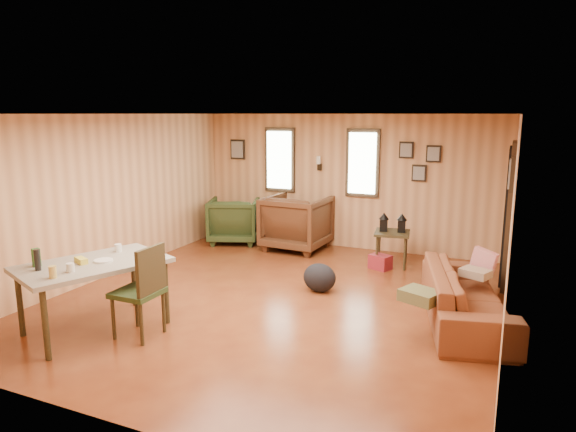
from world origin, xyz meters
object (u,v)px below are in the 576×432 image
Objects in this scene: recliner_brown at (297,220)px; side_table at (392,230)px; recliner_green at (234,218)px; end_table at (270,221)px; dining_table at (92,269)px; sofa at (467,288)px.

side_table is (1.79, -0.32, 0.05)m from recliner_brown.
recliner_green is 0.71m from end_table.
dining_table is at bearing -123.18° from side_table.
end_table is at bearing 112.74° from dining_table.
sofa is 1.20× the size of dining_table.
end_table is 4.60m from dining_table.
dining_table is (0.02, -4.59, 0.34)m from end_table.
sofa is at bearing 49.37° from dining_table.
sofa is 2.47× the size of side_table.
sofa is 3.16× the size of end_table.
dining_table reaches higher than side_table.
recliner_brown reaches higher than recliner_green.
end_table is 2.65m from side_table.
side_table is (2.53, -0.76, 0.21)m from end_table.
side_table is 0.48× the size of dining_table.
dining_table is at bearing 83.12° from recliner_brown.
recliner_green reaches higher than side_table.
recliner_brown is 1.29m from recliner_green.
end_table is (0.55, 0.44, -0.08)m from recliner_green.
recliner_brown is 0.87m from end_table.
recliner_brown is 4.22m from dining_table.
recliner_brown is 1.16× the size of recliner_green.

